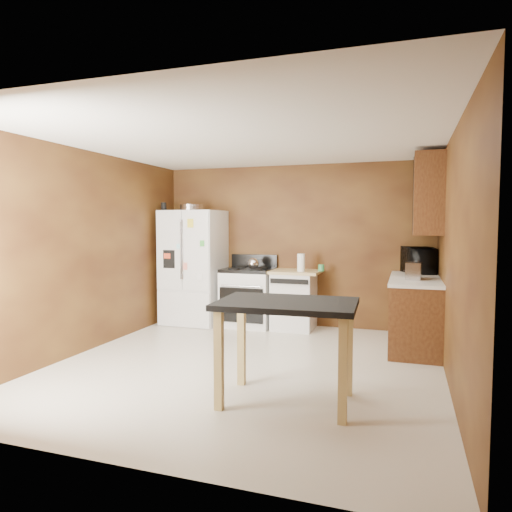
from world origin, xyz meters
The scene contains 18 objects.
floor centered at (0.00, 0.00, 0.00)m, with size 4.50×4.50×0.00m, color beige.
ceiling centered at (0.00, 0.00, 2.50)m, with size 4.50×4.50×0.00m, color white.
wall_back centered at (0.00, 2.25, 1.25)m, with size 4.20×4.20×0.00m, color brown.
wall_front centered at (0.00, -2.25, 1.25)m, with size 4.20×4.20×0.00m, color brown.
wall_left centered at (-2.10, 0.00, 1.25)m, with size 4.50×4.50×0.00m, color brown.
wall_right centered at (2.10, 0.00, 1.25)m, with size 4.50×4.50×0.00m, color brown.
roasting_pan centered at (-1.55, 1.82, 1.85)m, with size 0.38×0.38×0.09m, color silver.
pen_cup centered at (-2.00, 1.74, 1.86)m, with size 0.09×0.09×0.13m, color black.
kettle centered at (-0.53, 1.83, 0.99)m, with size 0.17×0.17×0.17m, color silver.
paper_towel centered at (0.21, 1.82, 1.02)m, with size 0.11×0.11×0.26m, color white.
green_canister centered at (0.49, 1.98, 0.94)m, with size 0.09×0.09×0.10m, color #3A9653.
toaster centered at (1.77, 1.26, 1.01)m, with size 0.18×0.29×0.21m, color silver.
microwave centered at (1.83, 2.06, 1.07)m, with size 0.60×0.41×0.33m, color black.
refrigerator centered at (-1.55, 1.86, 0.90)m, with size 0.90×0.80×1.80m.
gas_range centered at (-0.64, 1.92, 0.46)m, with size 0.76×0.68×1.10m.
dishwasher centered at (0.08, 1.95, 0.45)m, with size 0.78×0.63×0.89m.
right_cabinets centered at (1.84, 1.48, 0.91)m, with size 0.63×1.58×2.45m.
island centered at (0.69, -0.86, 0.77)m, with size 1.24×0.86×0.91m.
Camera 1 is at (1.68, -4.71, 1.58)m, focal length 32.00 mm.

